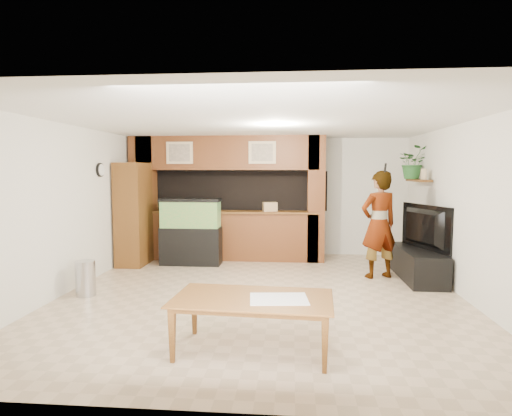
# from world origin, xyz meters

# --- Properties ---
(floor) EXTENTS (6.50, 6.50, 0.00)m
(floor) POSITION_xyz_m (0.00, 0.00, 0.00)
(floor) COLOR tan
(floor) RESTS_ON ground
(ceiling) EXTENTS (6.50, 6.50, 0.00)m
(ceiling) POSITION_xyz_m (0.00, 0.00, 2.60)
(ceiling) COLOR white
(ceiling) RESTS_ON wall_back
(wall_back) EXTENTS (6.00, 0.00, 6.00)m
(wall_back) POSITION_xyz_m (0.00, 3.25, 1.30)
(wall_back) COLOR silver
(wall_back) RESTS_ON floor
(wall_left) EXTENTS (0.00, 6.50, 6.50)m
(wall_left) POSITION_xyz_m (-3.00, 0.00, 1.30)
(wall_left) COLOR silver
(wall_left) RESTS_ON floor
(wall_right) EXTENTS (0.00, 6.50, 6.50)m
(wall_right) POSITION_xyz_m (3.00, 0.00, 1.30)
(wall_right) COLOR silver
(wall_right) RESTS_ON floor
(partition) EXTENTS (4.20, 0.99, 2.60)m
(partition) POSITION_xyz_m (-0.95, 2.64, 1.31)
(partition) COLOR brown
(partition) RESTS_ON floor
(wall_clock) EXTENTS (0.05, 0.25, 0.25)m
(wall_clock) POSITION_xyz_m (-2.97, 1.00, 1.90)
(wall_clock) COLOR black
(wall_clock) RESTS_ON wall_left
(wall_shelf) EXTENTS (0.25, 0.90, 0.04)m
(wall_shelf) POSITION_xyz_m (2.85, 1.95, 1.70)
(wall_shelf) COLOR brown
(wall_shelf) RESTS_ON wall_right
(pantry_cabinet) EXTENTS (0.51, 0.83, 2.04)m
(pantry_cabinet) POSITION_xyz_m (-2.70, 1.85, 1.02)
(pantry_cabinet) COLOR brown
(pantry_cabinet) RESTS_ON floor
(trash_can) EXTENTS (0.29, 0.29, 0.53)m
(trash_can) POSITION_xyz_m (-2.64, -0.32, 0.27)
(trash_can) COLOR #B2B2B7
(trash_can) RESTS_ON floor
(aquarium) EXTENTS (1.20, 0.45, 1.33)m
(aquarium) POSITION_xyz_m (-1.56, 1.95, 0.65)
(aquarium) COLOR black
(aquarium) RESTS_ON floor
(tv_stand) EXTENTS (0.58, 1.59, 0.53)m
(tv_stand) POSITION_xyz_m (2.65, 1.11, 0.26)
(tv_stand) COLOR black
(tv_stand) RESTS_ON floor
(television) EXTENTS (0.59, 1.33, 0.77)m
(television) POSITION_xyz_m (2.65, 1.11, 0.91)
(television) COLOR black
(television) RESTS_ON tv_stand
(photo_frame) EXTENTS (0.07, 0.15, 0.20)m
(photo_frame) POSITION_xyz_m (2.85, 1.65, 1.82)
(photo_frame) COLOR tan
(photo_frame) RESTS_ON wall_shelf
(potted_plant) EXTENTS (0.60, 0.53, 0.65)m
(potted_plant) POSITION_xyz_m (2.82, 2.25, 2.05)
(potted_plant) COLOR #255D28
(potted_plant) RESTS_ON wall_shelf
(person) EXTENTS (0.81, 0.68, 1.89)m
(person) POSITION_xyz_m (1.98, 1.19, 0.94)
(person) COLOR tan
(person) RESTS_ON floor
(microphone) EXTENTS (0.04, 0.10, 0.16)m
(microphone) POSITION_xyz_m (2.03, 1.03, 1.93)
(microphone) COLOR black
(microphone) RESTS_ON person
(dining_table) EXTENTS (1.70, 1.02, 0.58)m
(dining_table) POSITION_xyz_m (0.06, -2.13, 0.29)
(dining_table) COLOR brown
(dining_table) RESTS_ON floor
(newspaper_a) EXTENTS (0.62, 0.48, 0.01)m
(newspaper_a) POSITION_xyz_m (0.33, -2.14, 0.58)
(newspaper_a) COLOR silver
(newspaper_a) RESTS_ON dining_table
(counter_box) EXTENTS (0.33, 0.26, 0.19)m
(counter_box) POSITION_xyz_m (-0.00, 2.45, 1.14)
(counter_box) COLOR tan
(counter_box) RESTS_ON partition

